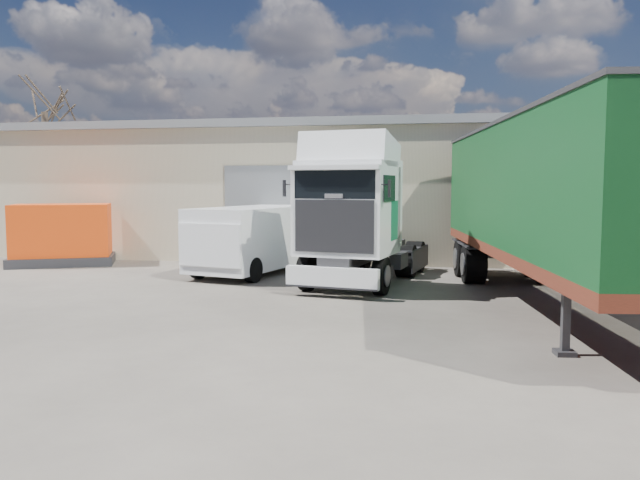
% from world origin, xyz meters
% --- Properties ---
extents(ground, '(120.00, 120.00, 0.00)m').
position_xyz_m(ground, '(0.00, 0.00, 0.00)').
color(ground, black).
rests_on(ground, ground).
extents(warehouse, '(30.60, 12.60, 5.42)m').
position_xyz_m(warehouse, '(-6.00, 16.00, 2.66)').
color(warehouse, '#BBAE90').
rests_on(warehouse, ground).
extents(bare_tree, '(4.00, 4.00, 9.60)m').
position_xyz_m(bare_tree, '(-18.00, 20.00, 7.92)').
color(bare_tree, '#382B21').
rests_on(bare_tree, ground).
extents(tractor_unit, '(3.53, 6.73, 4.31)m').
position_xyz_m(tractor_unit, '(1.47, 5.39, 1.81)').
color(tractor_unit, black).
rests_on(tractor_unit, ground).
extents(box_trailer, '(4.31, 13.33, 4.35)m').
position_xyz_m(box_trailer, '(6.30, 3.09, 2.65)').
color(box_trailer, '#2D2D30').
rests_on(box_trailer, ground).
extents(panel_van, '(3.41, 5.68, 2.17)m').
position_xyz_m(panel_van, '(-2.17, 7.28, 1.12)').
color(panel_van, black).
rests_on(panel_van, ground).
extents(orange_skip, '(4.12, 3.47, 2.20)m').
position_xyz_m(orange_skip, '(-9.65, 8.34, 0.96)').
color(orange_skip, '#2D2D30').
rests_on(orange_skip, ground).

